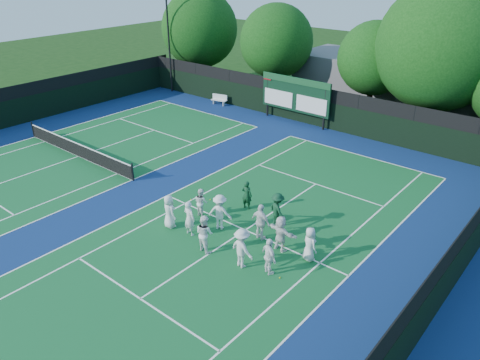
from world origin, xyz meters
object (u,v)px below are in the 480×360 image
Objects in this scene: scoreboard at (295,95)px; bench at (219,99)px; coach_left at (247,195)px; tennis_net at (78,149)px.

scoreboard is 7.80m from bench.
coach_left is (13.32, -12.67, 0.30)m from bench.
scoreboard is at bearing -75.56° from coach_left.
tennis_net is 7.75× the size of bench.
coach_left is at bearing -43.56° from bench.
bench is at bearing -178.34° from scoreboard.
bench is (-0.62, 14.36, -0.01)m from tennis_net.
bench is 0.94× the size of coach_left.
scoreboard reaches higher than bench.
coach_left is (5.72, -12.89, -1.42)m from scoreboard.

